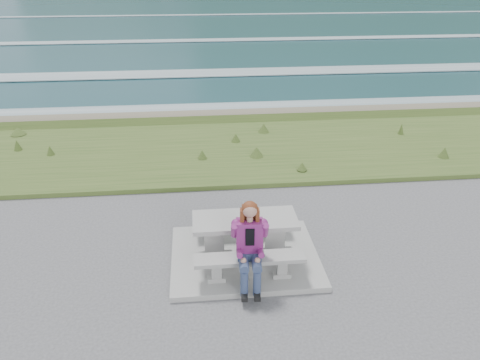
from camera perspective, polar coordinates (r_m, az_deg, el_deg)
The scene contains 8 objects.
concrete_slab at distance 8.48m, azimuth 0.59°, elevation -9.35°, with size 2.60×2.10×0.10m, color gray.
picnic_table at distance 8.13m, azimuth 0.61°, elevation -5.70°, with size 1.80×0.75×0.75m.
bench_landward at distance 7.68m, azimuth 1.18°, elevation -9.92°, with size 1.80×0.35×0.45m.
bench_seaward at distance 8.85m, azimuth 0.10°, elevation -4.62°, with size 1.80×0.35×0.45m.
grass_verge at distance 12.89m, azimuth -1.84°, elevation 3.37°, with size 160.00×4.50×0.22m, color #354E1D.
shore_drop at distance 15.60m, azimuth -2.60°, elevation 7.45°, with size 160.00×0.80×2.20m, color brown.
ocean at distance 32.67m, azimuth -4.37°, elevation 14.10°, with size 1600.00×1600.00×0.09m.
seated_woman at distance 7.47m, azimuth 1.22°, elevation -9.41°, with size 0.44×0.74×1.44m.
Camera 1 is at (-0.77, -6.88, 4.96)m, focal length 35.00 mm.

